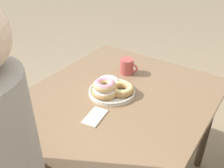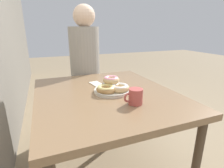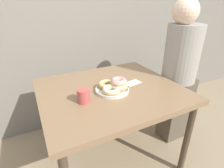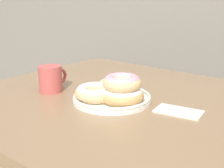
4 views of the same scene
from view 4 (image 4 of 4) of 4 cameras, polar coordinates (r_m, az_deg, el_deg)
The scene contains 4 objects.
dining_table at distance 1.09m, azimuth 1.93°, elevation -6.35°, with size 1.08×0.94×0.73m.
donut_plate at distance 1.01m, azimuth 0.25°, elevation -1.33°, with size 0.27×0.27×0.10m.
coffee_mug at distance 1.15m, azimuth -11.09°, elevation 1.01°, with size 0.08×0.12×0.09m.
napkin at distance 0.96m, azimuth 12.10°, elevation -4.94°, with size 0.15×0.10×0.01m.
Camera 4 is at (0.61, -0.43, 1.08)m, focal length 50.00 mm.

